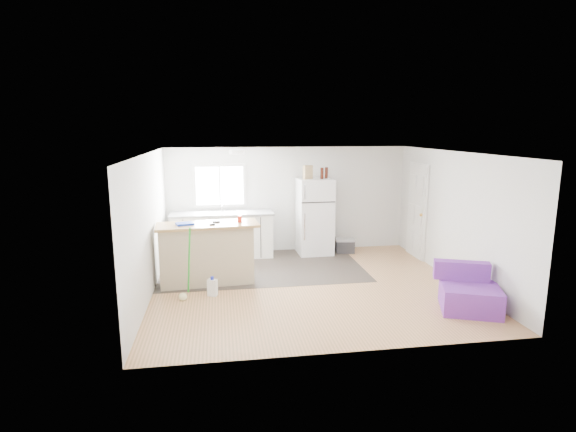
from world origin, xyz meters
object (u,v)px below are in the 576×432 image
Objects in this scene: cleaner_jug at (212,287)px; bottle_left at (322,173)px; cooler at (345,245)px; red_cup at (240,219)px; bottle_right at (326,173)px; refrigerator at (315,216)px; purple_seat at (469,294)px; peninsula at (207,253)px; mop at (185,286)px; cardboard_box at (308,172)px; blue_tray at (185,224)px; kitchen_cabinets at (223,234)px.

bottle_left is at bearing 64.27° from cleaner_jug.
cooler is at bearing 58.76° from cleaner_jug.
bottle_right is at bearing 38.88° from red_cup.
cooler is 1.89× the size of bottle_right.
refrigerator is 4.00m from purple_seat.
peninsula is 5.48× the size of cleaner_jug.
cooler is 3.09m from red_cup.
mop is at bearing -140.51° from bottle_left.
mop is at bearing -136.88° from cardboard_box.
purple_seat is (1.01, -3.49, 0.09)m from cooler.
cardboard_box reaches higher than cooler.
purple_seat is 4.08m from red_cup.
mop is at bearing -172.64° from purple_seat.
bottle_left reaches higher than mop.
cardboard_box is (-0.89, -0.01, 1.70)m from cooler.
refrigerator is 14.30× the size of red_cup.
cleaner_jug is at bearing -86.41° from peninsula.
bottle_left is (2.50, 1.57, 1.28)m from peninsula.
red_cup is (0.61, 0.04, 0.61)m from peninsula.
mop is (-0.45, -0.10, 0.08)m from cleaner_jug.
refrigerator is 5.04× the size of cleaner_jug.
peninsula is at bearing 47.48° from mop.
peninsula is at bearing -147.85° from bottle_left.
purple_seat is (4.09, -1.88, -0.31)m from peninsula.
red_cup is (0.97, 0.82, 0.95)m from mop.
blue_tray is at bearing -149.92° from refrigerator.
bottle_left reaches higher than red_cup.
kitchen_cabinets reaches higher than mop.
bottle_left reaches higher than blue_tray.
bottle_left is (1.89, 1.53, 0.66)m from red_cup.
peninsula is 0.92m from mop.
red_cup is at bearing -0.63° from peninsula.
purple_seat is 0.87× the size of mop.
cleaner_jug is 3.70m from bottle_left.
purple_seat is 4.14m from bottle_right.
red_cup is 0.40× the size of cardboard_box.
cardboard_box is at bearing 139.84° from purple_seat.
cleaner_jug is 2.84× the size of red_cup.
kitchen_cabinets is 2.06× the size of purple_seat.
refrigerator is 3.73m from mop.
cooler is at bearing 16.92° from mop.
peninsula is 0.68m from blue_tray.
blue_tray is (-0.46, 0.64, 0.99)m from cleaner_jug.
mop is (-0.36, -0.78, -0.33)m from peninsula.
refrigerator reaches higher than blue_tray.
kitchen_cabinets is 2.59m from mop.
bottle_right reaches higher than blue_tray.
kitchen_cabinets is 2.33m from cardboard_box.
refrigerator is at bearing 24.06° from mop.
bottle_right reaches higher than peninsula.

